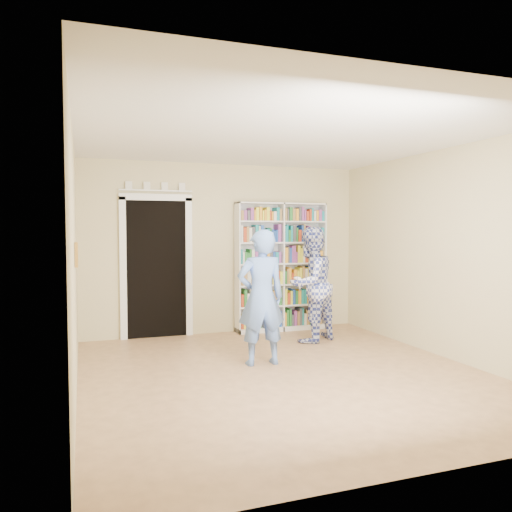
# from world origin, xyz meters

# --- Properties ---
(floor) EXTENTS (5.00, 5.00, 0.00)m
(floor) POSITION_xyz_m (0.00, 0.00, 0.00)
(floor) COLOR #916846
(floor) RESTS_ON ground
(ceiling) EXTENTS (5.00, 5.00, 0.00)m
(ceiling) POSITION_xyz_m (0.00, 0.00, 2.70)
(ceiling) COLOR white
(ceiling) RESTS_ON wall_back
(wall_back) EXTENTS (4.50, 0.00, 4.50)m
(wall_back) POSITION_xyz_m (0.00, 2.50, 1.35)
(wall_back) COLOR beige
(wall_back) RESTS_ON floor
(wall_left) EXTENTS (0.00, 5.00, 5.00)m
(wall_left) POSITION_xyz_m (-2.25, 0.00, 1.35)
(wall_left) COLOR beige
(wall_left) RESTS_ON floor
(wall_right) EXTENTS (0.00, 5.00, 5.00)m
(wall_right) POSITION_xyz_m (2.25, 0.00, 1.35)
(wall_right) COLOR beige
(wall_right) RESTS_ON floor
(bookshelf) EXTENTS (1.52, 0.29, 2.09)m
(bookshelf) POSITION_xyz_m (0.90, 2.34, 1.06)
(bookshelf) COLOR white
(bookshelf) RESTS_ON floor
(doorway) EXTENTS (1.10, 0.08, 2.43)m
(doorway) POSITION_xyz_m (-1.10, 2.48, 1.18)
(doorway) COLOR black
(doorway) RESTS_ON floor
(wall_art) EXTENTS (0.03, 0.25, 0.25)m
(wall_art) POSITION_xyz_m (-2.23, 0.20, 1.40)
(wall_art) COLOR brown
(wall_art) RESTS_ON wall_left
(man_blue) EXTENTS (0.61, 0.41, 1.66)m
(man_blue) POSITION_xyz_m (-0.12, 0.48, 0.83)
(man_blue) COLOR #6088D7
(man_blue) RESTS_ON floor
(man_plaid) EXTENTS (1.03, 0.94, 1.70)m
(man_plaid) POSITION_xyz_m (1.01, 1.43, 0.85)
(man_plaid) COLOR #2F3C92
(man_plaid) RESTS_ON floor
(paper_sheet) EXTENTS (0.21, 0.06, 0.30)m
(paper_sheet) POSITION_xyz_m (1.11, 1.26, 1.02)
(paper_sheet) COLOR white
(paper_sheet) RESTS_ON man_plaid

